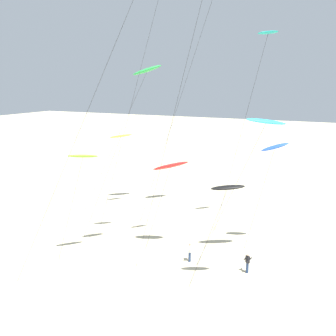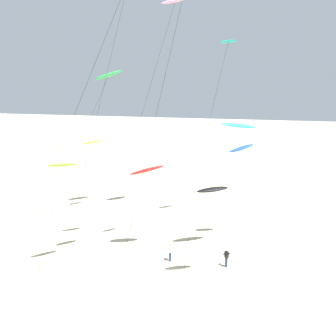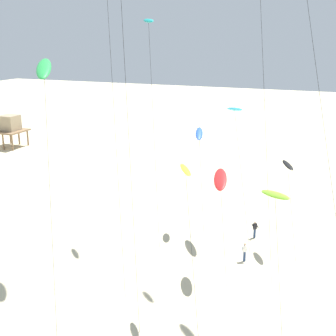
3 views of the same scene
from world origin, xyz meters
The scene contains 12 objects.
ground_plane centered at (0.00, 0.00, 0.00)m, with size 260.00×260.00×0.00m, color beige.
kite_lime centered at (-5.22, -1.61, 9.04)m, with size 3.12×2.55×9.43m.
kite_blue centered at (8.50, 7.76, 9.40)m, with size 3.24×2.00×10.00m.
kite_black centered at (6.90, -0.77, 7.64)m, with size 3.55×2.35×7.97m.
kite_green centered at (-7.22, 13.16, 16.29)m, with size 8.09×5.56×17.13m.
kite_red centered at (0.40, 3.37, 7.83)m, with size 3.62×2.28×8.53m.
kite_teal centered at (6.42, 11.92, 19.23)m, with size 4.89×3.56×19.91m.
kite_cyan centered at (8.30, 4.41, 11.94)m, with size 6.19×4.32×12.42m.
kite_yellow centered at (-5.27, 4.16, 9.85)m, with size 4.28×2.97×10.27m.
kite_flyer_nearest centered at (3.00, 1.76, 0.89)m, with size 0.63×0.65×1.67m.
kite_flyer_middle centered at (7.96, 1.93, 0.89)m, with size 0.73×0.72×1.67m.
stilt_house centered at (28.69, 47.69, 3.73)m, with size 4.95×4.64×5.43m.
Camera 3 is at (-32.10, -5.42, 18.49)m, focal length 49.33 mm.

